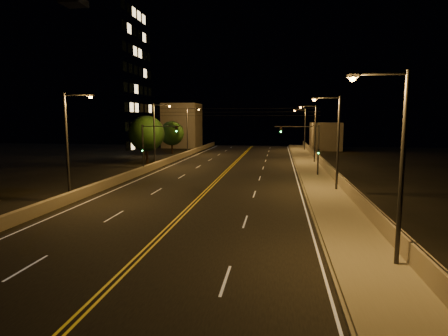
# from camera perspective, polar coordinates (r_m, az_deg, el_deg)

# --- Properties ---
(ground) EXTENTS (160.00, 160.00, 0.00)m
(ground) POSITION_cam_1_polar(r_m,az_deg,el_deg) (16.05, -17.50, -17.25)
(ground) COLOR black
(ground) RESTS_ON ground
(road) EXTENTS (18.00, 120.00, 0.02)m
(road) POSITION_cam_1_polar(r_m,az_deg,el_deg) (34.35, -2.82, -3.63)
(road) COLOR black
(road) RESTS_ON ground
(sidewalk) EXTENTS (3.60, 120.00, 0.30)m
(sidewalk) POSITION_cam_1_polar(r_m,az_deg,el_deg) (33.94, 15.41, -3.78)
(sidewalk) COLOR gray
(sidewalk) RESTS_ON ground
(curb) EXTENTS (0.14, 120.00, 0.15)m
(curb) POSITION_cam_1_polar(r_m,az_deg,el_deg) (33.78, 12.25, -3.87)
(curb) COLOR gray
(curb) RESTS_ON ground
(parapet_wall) EXTENTS (0.30, 120.00, 1.00)m
(parapet_wall) POSITION_cam_1_polar(r_m,az_deg,el_deg) (34.07, 18.20, -2.74)
(parapet_wall) COLOR gray
(parapet_wall) RESTS_ON sidewalk
(jersey_barrier) EXTENTS (0.45, 120.00, 0.85)m
(jersey_barrier) POSITION_cam_1_polar(r_m,az_deg,el_deg) (37.41, -17.73, -2.42)
(jersey_barrier) COLOR gray
(jersey_barrier) RESTS_ON ground
(distant_building_right) EXTENTS (6.00, 10.00, 5.83)m
(distant_building_right) POSITION_cam_1_polar(r_m,az_deg,el_deg) (84.81, 15.16, 4.72)
(distant_building_right) COLOR gray
(distant_building_right) RESTS_ON ground
(distant_building_left) EXTENTS (8.00, 8.00, 10.16)m
(distant_building_left) POSITION_cam_1_polar(r_m,az_deg,el_deg) (88.64, -6.40, 6.44)
(distant_building_left) COLOR gray
(distant_building_left) RESTS_ON ground
(parapet_rail) EXTENTS (0.06, 120.00, 0.06)m
(parapet_rail) POSITION_cam_1_polar(r_m,az_deg,el_deg) (33.98, 18.24, -1.86)
(parapet_rail) COLOR black
(parapet_rail) RESTS_ON parapet_wall
(lane_markings) EXTENTS (17.32, 116.00, 0.00)m
(lane_markings) POSITION_cam_1_polar(r_m,az_deg,el_deg) (34.27, -2.84, -3.63)
(lane_markings) COLOR silver
(lane_markings) RESTS_ON road
(streetlight_0) EXTENTS (2.55, 0.28, 8.64)m
(streetlight_0) POSITION_cam_1_polar(r_m,az_deg,el_deg) (17.51, 24.69, 1.55)
(streetlight_0) COLOR #2D2D33
(streetlight_0) RESTS_ON ground
(streetlight_1) EXTENTS (2.55, 0.28, 8.64)m
(streetlight_1) POSITION_cam_1_polar(r_m,az_deg,el_deg) (34.91, 16.55, 4.55)
(streetlight_1) COLOR #2D2D33
(streetlight_1) RESTS_ON ground
(streetlight_2) EXTENTS (2.55, 0.28, 8.64)m
(streetlight_2) POSITION_cam_1_polar(r_m,az_deg,el_deg) (56.77, 13.44, 5.66)
(streetlight_2) COLOR #2D2D33
(streetlight_2) RESTS_ON ground
(streetlight_3) EXTENTS (2.55, 0.28, 8.64)m
(streetlight_3) POSITION_cam_1_polar(r_m,az_deg,el_deg) (79.19, 12.04, 6.16)
(streetlight_3) COLOR #2D2D33
(streetlight_3) RESTS_ON ground
(streetlight_4) EXTENTS (2.55, 0.28, 8.64)m
(streetlight_4) POSITION_cam_1_polar(r_m,az_deg,el_deg) (32.27, -22.41, 4.07)
(streetlight_4) COLOR #2D2D33
(streetlight_4) RESTS_ON ground
(streetlight_5) EXTENTS (2.55, 0.28, 8.64)m
(streetlight_5) POSITION_cam_1_polar(r_m,az_deg,el_deg) (51.62, -10.28, 5.59)
(streetlight_5) COLOR #2D2D33
(streetlight_5) RESTS_ON ground
(streetlight_6) EXTENTS (2.55, 0.28, 8.64)m
(streetlight_6) POSITION_cam_1_polar(r_m,az_deg,el_deg) (69.32, -5.39, 6.13)
(streetlight_6) COLOR #2D2D33
(streetlight_6) RESTS_ON ground
(traffic_signal_right) EXTENTS (5.11, 0.31, 5.96)m
(traffic_signal_right) POSITION_cam_1_polar(r_m,az_deg,el_deg) (43.64, 12.88, 3.57)
(traffic_signal_right) COLOR #2D2D33
(traffic_signal_right) RESTS_ON ground
(traffic_signal_left) EXTENTS (5.11, 0.31, 5.96)m
(traffic_signal_left) POSITION_cam_1_polar(r_m,az_deg,el_deg) (46.14, -11.10, 3.82)
(traffic_signal_left) COLOR #2D2D33
(traffic_signal_left) RESTS_ON ground
(overhead_wires) EXTENTS (22.00, 0.03, 0.83)m
(overhead_wires) POSITION_cam_1_polar(r_m,az_deg,el_deg) (43.07, -0.40, 8.52)
(overhead_wires) COLOR black
(building_tower) EXTENTS (24.00, 15.00, 28.49)m
(building_tower) POSITION_cam_1_polar(r_m,az_deg,el_deg) (77.23, -21.43, 12.22)
(building_tower) COLOR gray
(building_tower) RESTS_ON ground
(tree_0) EXTENTS (5.26, 5.26, 7.12)m
(tree_0) POSITION_cam_1_polar(r_m,az_deg,el_deg) (56.50, -11.73, 5.16)
(tree_0) COLOR black
(tree_0) RESTS_ON ground
(tree_1) EXTENTS (4.90, 4.90, 6.64)m
(tree_1) POSITION_cam_1_polar(r_m,az_deg,el_deg) (63.87, -12.22, 5.12)
(tree_1) COLOR black
(tree_1) RESTS_ON ground
(tree_2) EXTENTS (4.59, 4.59, 6.22)m
(tree_2) POSITION_cam_1_polar(r_m,az_deg,el_deg) (71.89, -7.97, 5.26)
(tree_2) COLOR black
(tree_2) RESTS_ON ground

